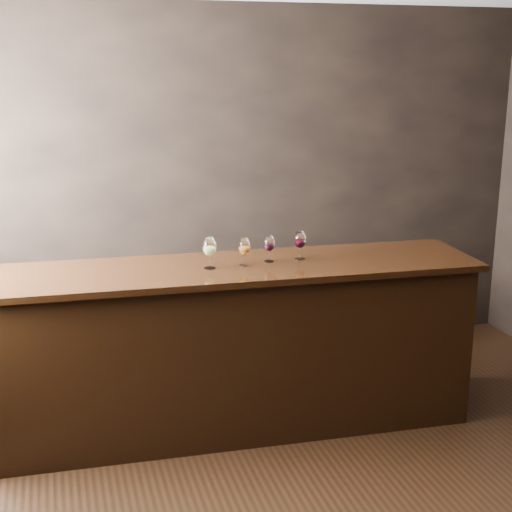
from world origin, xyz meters
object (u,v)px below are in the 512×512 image
object	(u,v)px
glass_red_a	(269,244)
glass_red_b	(300,241)
bar_counter	(234,350)
glass_amber	(244,247)
glass_white	(210,248)
back_bar_shelf	(174,321)

from	to	relation	value
glass_red_a	glass_red_b	distance (m)	0.21
bar_counter	glass_amber	distance (m)	0.70
glass_white	glass_red_a	size ratio (longest dim) A/B	1.17
bar_counter	glass_white	world-z (taller)	glass_white
glass_amber	glass_red_b	size ratio (longest dim) A/B	0.97
glass_white	back_bar_shelf	bearing A→B (deg)	93.92
bar_counter	glass_red_b	size ratio (longest dim) A/B	16.85
bar_counter	back_bar_shelf	bearing A→B (deg)	105.73
glass_red_a	glass_red_b	size ratio (longest dim) A/B	0.93
glass_red_a	glass_amber	bearing A→B (deg)	-163.53
glass_red_a	glass_red_b	bearing A→B (deg)	1.07
back_bar_shelf	glass_red_a	xyz separation A→B (m)	(0.47, -0.98, 0.82)
glass_red_a	glass_red_b	world-z (taller)	glass_red_b
back_bar_shelf	glass_amber	xyz separation A→B (m)	(0.29, -1.03, 0.82)
glass_amber	back_bar_shelf	bearing A→B (deg)	105.88
bar_counter	glass_amber	world-z (taller)	glass_amber
glass_red_b	bar_counter	bearing A→B (deg)	-176.27
glass_red_a	bar_counter	bearing A→B (deg)	-174.03
glass_amber	bar_counter	bearing A→B (deg)	158.83
bar_counter	glass_red_a	size ratio (longest dim) A/B	18.21
back_bar_shelf	glass_white	world-z (taller)	glass_white
glass_white	glass_red_b	world-z (taller)	glass_white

